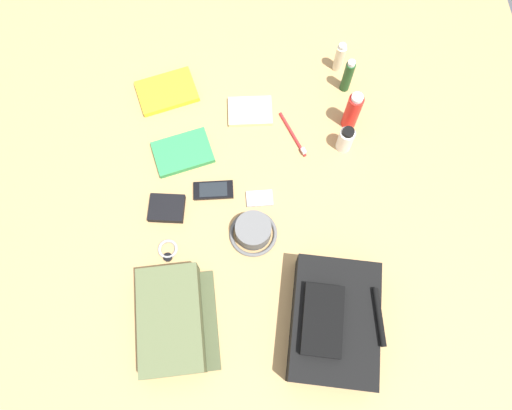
{
  "coord_description": "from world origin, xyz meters",
  "views": [
    {
      "loc": [
        0.49,
        -0.03,
        1.39
      ],
      "look_at": [
        0.0,
        0.0,
        0.04
      ],
      "focal_mm": 32.3,
      "sensor_mm": 36.0,
      "label": 1
    }
  ],
  "objects_px": {
    "cell_phone": "(213,190)",
    "wristwatch": "(168,250)",
    "shampoo_bottle": "(348,76)",
    "toothbrush": "(294,136)",
    "toothpaste_tube": "(346,139)",
    "travel_guidebook": "(183,153)",
    "sunscreen_spray": "(352,111)",
    "paperback_novel": "(167,92)",
    "media_player": "(259,198)",
    "backpack": "(333,322)",
    "bucket_hat": "(253,231)",
    "wallet": "(167,208)",
    "notepad": "(250,111)",
    "toiletry_pouch": "(173,320)",
    "lotion_bottle": "(340,57)"
  },
  "relations": [
    {
      "from": "backpack",
      "to": "paperback_novel",
      "type": "height_order",
      "value": "backpack"
    },
    {
      "from": "shampoo_bottle",
      "to": "sunscreen_spray",
      "type": "bearing_deg",
      "value": -1.51
    },
    {
      "from": "toiletry_pouch",
      "to": "lotion_bottle",
      "type": "height_order",
      "value": "lotion_bottle"
    },
    {
      "from": "backpack",
      "to": "shampoo_bottle",
      "type": "height_order",
      "value": "shampoo_bottle"
    },
    {
      "from": "paperback_novel",
      "to": "cell_phone",
      "type": "distance_m",
      "value": 0.41
    },
    {
      "from": "media_player",
      "to": "toothbrush",
      "type": "distance_m",
      "value": 0.25
    },
    {
      "from": "travel_guidebook",
      "to": "wristwatch",
      "type": "distance_m",
      "value": 0.33
    },
    {
      "from": "media_player",
      "to": "cell_phone",
      "type": "bearing_deg",
      "value": -103.94
    },
    {
      "from": "backpack",
      "to": "bucket_hat",
      "type": "bearing_deg",
      "value": -143.8
    },
    {
      "from": "travel_guidebook",
      "to": "toothbrush",
      "type": "distance_m",
      "value": 0.38
    },
    {
      "from": "wristwatch",
      "to": "notepad",
      "type": "relative_size",
      "value": 0.47
    },
    {
      "from": "toothpaste_tube",
      "to": "wallet",
      "type": "bearing_deg",
      "value": -71.91
    },
    {
      "from": "backpack",
      "to": "wallet",
      "type": "xyz_separation_m",
      "value": [
        -0.38,
        -0.48,
        -0.05
      ]
    },
    {
      "from": "bucket_hat",
      "to": "media_player",
      "type": "xyz_separation_m",
      "value": [
        -0.12,
        0.03,
        -0.03
      ]
    },
    {
      "from": "paperback_novel",
      "to": "wristwatch",
      "type": "relative_size",
      "value": 3.24
    },
    {
      "from": "bucket_hat",
      "to": "media_player",
      "type": "relative_size",
      "value": 1.77
    },
    {
      "from": "shampoo_bottle",
      "to": "toothbrush",
      "type": "bearing_deg",
      "value": -46.27
    },
    {
      "from": "toothpaste_tube",
      "to": "notepad",
      "type": "relative_size",
      "value": 0.7
    },
    {
      "from": "media_player",
      "to": "wristwatch",
      "type": "xyz_separation_m",
      "value": [
        0.15,
        -0.29,
        0.0
      ]
    },
    {
      "from": "wristwatch",
      "to": "notepad",
      "type": "distance_m",
      "value": 0.55
    },
    {
      "from": "shampoo_bottle",
      "to": "travel_guidebook",
      "type": "xyz_separation_m",
      "value": [
        0.23,
        -0.57,
        -0.06
      ]
    },
    {
      "from": "cell_phone",
      "to": "lotion_bottle",
      "type": "bearing_deg",
      "value": 134.75
    },
    {
      "from": "bucket_hat",
      "to": "paperback_novel",
      "type": "distance_m",
      "value": 0.6
    },
    {
      "from": "shampoo_bottle",
      "to": "media_player",
      "type": "height_order",
      "value": "shampoo_bottle"
    },
    {
      "from": "bucket_hat",
      "to": "travel_guidebook",
      "type": "xyz_separation_m",
      "value": [
        -0.29,
        -0.22,
        -0.02
      ]
    },
    {
      "from": "cell_phone",
      "to": "wallet",
      "type": "bearing_deg",
      "value": -69.61
    },
    {
      "from": "cell_phone",
      "to": "wristwatch",
      "type": "bearing_deg",
      "value": -37.33
    },
    {
      "from": "sunscreen_spray",
      "to": "cell_phone",
      "type": "xyz_separation_m",
      "value": [
        0.22,
        -0.47,
        -0.07
      ]
    },
    {
      "from": "shampoo_bottle",
      "to": "bucket_hat",
      "type": "bearing_deg",
      "value": -34.02
    },
    {
      "from": "wristwatch",
      "to": "notepad",
      "type": "xyz_separation_m",
      "value": [
        -0.48,
        0.28,
        0.0
      ]
    },
    {
      "from": "toothpaste_tube",
      "to": "paperback_novel",
      "type": "xyz_separation_m",
      "value": [
        -0.24,
        -0.59,
        -0.04
      ]
    },
    {
      "from": "notepad",
      "to": "wallet",
      "type": "bearing_deg",
      "value": -38.53
    },
    {
      "from": "toothpaste_tube",
      "to": "toothbrush",
      "type": "distance_m",
      "value": 0.17
    },
    {
      "from": "shampoo_bottle",
      "to": "media_player",
      "type": "relative_size",
      "value": 1.71
    },
    {
      "from": "travel_guidebook",
      "to": "notepad",
      "type": "bearing_deg",
      "value": 122.37
    },
    {
      "from": "bucket_hat",
      "to": "wristwatch",
      "type": "height_order",
      "value": "bucket_hat"
    },
    {
      "from": "toiletry_pouch",
      "to": "paperback_novel",
      "type": "distance_m",
      "value": 0.79
    },
    {
      "from": "shampoo_bottle",
      "to": "media_player",
      "type": "xyz_separation_m",
      "value": [
        0.4,
        -0.32,
        -0.06
      ]
    },
    {
      "from": "bucket_hat",
      "to": "toothbrush",
      "type": "height_order",
      "value": "bucket_hat"
    },
    {
      "from": "cell_phone",
      "to": "notepad",
      "type": "bearing_deg",
      "value": 155.19
    },
    {
      "from": "toiletry_pouch",
      "to": "media_player",
      "type": "xyz_separation_m",
      "value": [
        -0.37,
        0.27,
        -0.04
      ]
    },
    {
      "from": "shampoo_bottle",
      "to": "toiletry_pouch",
      "type": "bearing_deg",
      "value": -37.5
    },
    {
      "from": "sunscreen_spray",
      "to": "paperback_novel",
      "type": "distance_m",
      "value": 0.64
    },
    {
      "from": "media_player",
      "to": "wallet",
      "type": "xyz_separation_m",
      "value": [
        0.02,
        -0.3,
        0.01
      ]
    },
    {
      "from": "lotion_bottle",
      "to": "toothbrush",
      "type": "relative_size",
      "value": 0.72
    },
    {
      "from": "shampoo_bottle",
      "to": "cell_phone",
      "type": "distance_m",
      "value": 0.6
    },
    {
      "from": "shampoo_bottle",
      "to": "toothbrush",
      "type": "xyz_separation_m",
      "value": [
        0.18,
        -0.19,
        -0.06
      ]
    },
    {
      "from": "wristwatch",
      "to": "toiletry_pouch",
      "type": "bearing_deg",
      "value": 5.92
    },
    {
      "from": "toothpaste_tube",
      "to": "notepad",
      "type": "distance_m",
      "value": 0.34
    },
    {
      "from": "cell_phone",
      "to": "notepad",
      "type": "relative_size",
      "value": 0.85
    }
  ]
}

